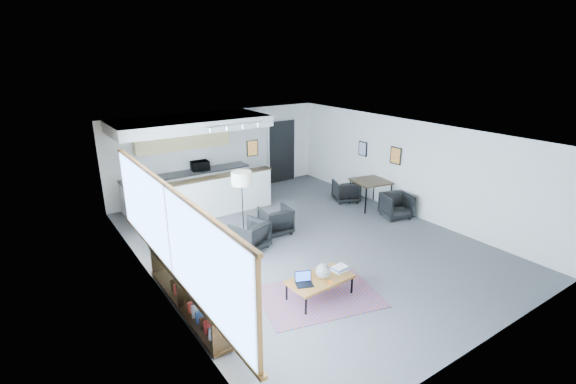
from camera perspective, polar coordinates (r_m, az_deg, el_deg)
room at (r=9.53m, az=2.23°, el=0.25°), size 7.02×9.02×2.62m
window at (r=7.23m, az=-15.94°, el=-5.42°), size 0.10×5.95×1.66m
console at (r=7.67m, az=-13.62°, el=-13.27°), size 0.35×3.00×0.80m
kitchenette at (r=12.10m, az=-12.99°, el=4.18°), size 4.20×1.96×2.60m
doorway at (r=14.35m, az=-0.92°, el=5.69°), size 1.10×0.12×2.15m
track_light at (r=10.75m, az=-7.35°, el=8.99°), size 1.60×0.07×0.15m
wall_art_lower at (r=12.04m, az=14.52°, el=4.84°), size 0.03×0.38×0.48m
wall_art_upper at (r=12.91m, az=10.19°, el=5.84°), size 0.03×0.34×0.44m
kilim_rug at (r=7.98m, az=4.32°, el=-14.07°), size 2.47×1.98×0.01m
coffee_table at (r=7.80m, az=4.39°, el=-11.86°), size 1.23×0.70×0.39m
laptop at (r=7.58m, az=2.17°, el=-11.98°), size 0.37×0.34×0.22m
ceramic_pot at (r=7.73m, az=4.82°, el=-10.72°), size 0.28×0.28×0.28m
book_stack at (r=8.05m, az=7.10°, el=-10.29°), size 0.32×0.27×0.09m
coaster at (r=7.67m, az=5.80°, el=-12.17°), size 0.11×0.11×0.01m
armchair_left at (r=9.57m, az=-5.25°, el=-5.75°), size 0.90×0.88×0.74m
armchair_right at (r=10.37m, az=-1.70°, el=-3.70°), size 0.79×0.75×0.73m
floor_lamp at (r=9.74m, az=-6.36°, el=1.54°), size 0.56×0.56×1.68m
dining_table at (r=12.20m, az=11.25°, el=1.23°), size 1.11×1.11×0.80m
dining_chair_near at (r=11.70m, az=14.60°, el=-1.92°), size 0.75×0.72×0.63m
dining_chair_far at (r=12.65m, az=7.93°, el=0.07°), size 0.77×0.75×0.61m
microwave at (r=12.71m, az=-11.97°, el=3.67°), size 0.53×0.32×0.35m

